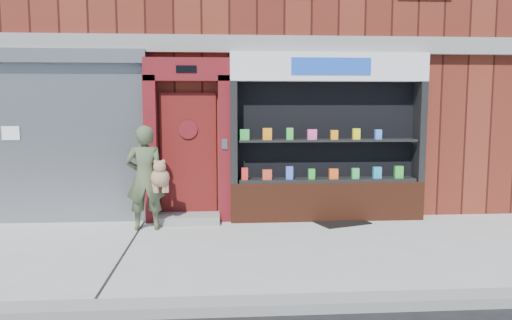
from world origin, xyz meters
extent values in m
plane|color=#9E9E99|center=(0.00, 0.00, 0.00)|extent=(80.00, 80.00, 0.00)
cube|color=gray|center=(0.00, -2.15, 0.06)|extent=(60.00, 0.30, 0.12)
cube|color=#581D14|center=(0.00, 6.00, 4.00)|extent=(12.00, 8.00, 8.00)
cube|color=gray|center=(0.00, 1.92, 3.15)|extent=(12.00, 0.16, 0.30)
cube|color=gray|center=(-3.00, 1.94, 1.40)|extent=(3.00, 0.10, 2.80)
cube|color=slate|center=(-3.00, 1.88, 2.92)|extent=(3.10, 0.30, 0.24)
cube|color=white|center=(-3.80, 1.88, 1.60)|extent=(0.30, 0.01, 0.24)
cube|color=#570F14|center=(-1.40, 1.86, 1.30)|extent=(0.22, 0.28, 2.60)
cube|color=#570F14|center=(-0.10, 1.86, 1.30)|extent=(0.22, 0.28, 2.60)
cube|color=#570F14|center=(-0.75, 1.86, 2.70)|extent=(1.50, 0.28, 0.40)
cube|color=black|center=(-0.75, 1.71, 2.70)|extent=(0.35, 0.01, 0.12)
cube|color=#5C1211|center=(-0.75, 1.97, 1.20)|extent=(1.00, 0.06, 2.20)
cylinder|color=black|center=(-0.75, 1.93, 1.65)|extent=(0.28, 0.02, 0.28)
cylinder|color=#570F14|center=(-0.75, 1.92, 1.65)|extent=(0.34, 0.02, 0.34)
cube|color=gray|center=(-0.75, 1.70, 0.07)|extent=(1.10, 0.55, 0.15)
cube|color=slate|center=(-0.10, 1.71, 1.40)|extent=(0.10, 0.02, 0.18)
cube|color=#562414|center=(1.75, 1.80, 0.35)|extent=(3.50, 0.40, 0.70)
cube|color=black|center=(0.06, 1.80, 1.60)|extent=(0.12, 0.40, 1.80)
cube|color=black|center=(3.44, 1.80, 1.60)|extent=(0.12, 0.40, 1.80)
cube|color=black|center=(1.75, 1.99, 1.60)|extent=(3.30, 0.03, 1.80)
cube|color=black|center=(1.75, 1.80, 0.73)|extent=(3.20, 0.36, 0.06)
cube|color=black|center=(1.75, 1.80, 1.45)|extent=(3.20, 0.36, 0.04)
cube|color=white|center=(1.75, 1.80, 2.75)|extent=(3.50, 0.40, 0.50)
cube|color=blue|center=(1.75, 1.59, 2.75)|extent=(1.40, 0.01, 0.30)
cube|color=red|center=(0.25, 1.72, 0.87)|extent=(0.11, 0.09, 0.22)
cube|color=#D54325|center=(0.65, 1.72, 0.85)|extent=(0.16, 0.09, 0.18)
cube|color=blue|center=(1.05, 1.72, 0.88)|extent=(0.12, 0.09, 0.23)
cube|color=green|center=(1.45, 1.72, 0.85)|extent=(0.11, 0.09, 0.18)
cube|color=#F8591A|center=(1.85, 1.72, 0.85)|extent=(0.16, 0.09, 0.18)
cube|color=green|center=(2.25, 1.72, 0.85)|extent=(0.13, 0.09, 0.19)
cube|color=teal|center=(2.65, 1.72, 0.86)|extent=(0.15, 0.09, 0.21)
cube|color=green|center=(3.05, 1.72, 0.87)|extent=(0.15, 0.09, 0.22)
cube|color=green|center=(0.25, 1.72, 1.56)|extent=(0.16, 0.09, 0.19)
cube|color=orange|center=(0.65, 1.72, 1.57)|extent=(0.16, 0.09, 0.21)
cube|color=green|center=(1.05, 1.72, 1.58)|extent=(0.12, 0.09, 0.21)
cube|color=#EC4E9D|center=(1.45, 1.72, 1.56)|extent=(0.16, 0.09, 0.18)
cube|color=orange|center=(1.85, 1.72, 1.55)|extent=(0.12, 0.09, 0.17)
cube|color=yellow|center=(2.25, 1.72, 1.57)|extent=(0.13, 0.09, 0.19)
cube|color=#4578ED|center=(2.65, 1.72, 1.56)|extent=(0.11, 0.09, 0.18)
imported|color=#475437|center=(-1.44, 1.30, 0.88)|extent=(0.67, 0.47, 1.76)
sphere|color=#9B6F4D|center=(-1.17, 1.22, 0.89)|extent=(0.31, 0.31, 0.31)
sphere|color=#9B6F4D|center=(-1.17, 1.16, 1.08)|extent=(0.21, 0.21, 0.21)
sphere|color=#9B6F4D|center=(-1.24, 1.16, 1.16)|extent=(0.07, 0.07, 0.07)
sphere|color=#9B6F4D|center=(-1.11, 1.16, 1.16)|extent=(0.07, 0.07, 0.07)
cylinder|color=#9B6F4D|center=(-1.28, 1.22, 0.74)|extent=(0.07, 0.07, 0.19)
cylinder|color=#9B6F4D|center=(-1.07, 1.22, 0.74)|extent=(0.07, 0.07, 0.19)
cylinder|color=#9B6F4D|center=(-1.24, 1.20, 0.74)|extent=(0.07, 0.07, 0.19)
cylinder|color=#9B6F4D|center=(-1.11, 1.20, 0.74)|extent=(0.07, 0.07, 0.19)
cube|color=black|center=(1.96, 1.52, 0.01)|extent=(1.05, 0.89, 0.02)
camera|label=1|loc=(-0.18, -7.03, 2.13)|focal=35.00mm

